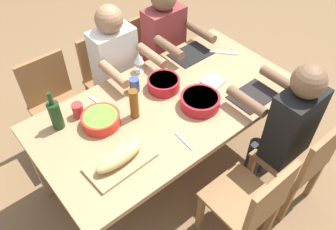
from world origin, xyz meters
The scene contains 27 objects.
ground_plane centered at (0.00, 0.00, 0.00)m, with size 8.00×8.00×0.00m, color brown.
dining_table centered at (0.00, 0.00, 0.66)m, with size 1.85×0.97×0.74m.
chair_near_right centered at (0.51, -0.80, 0.48)m, with size 0.40×0.40×0.85m.
chair_far_left centered at (-0.51, 0.80, 0.48)m, with size 0.40×0.40×0.85m.
diner_far_left centered at (-0.51, 0.62, 0.70)m, with size 0.41×0.53×1.20m.
chair_near_center centered at (0.00, -0.80, 0.48)m, with size 0.40×0.40×0.85m.
diner_near_center centered at (0.00, -0.62, 0.70)m, with size 0.41×0.53×1.20m.
chair_near_left centered at (-0.51, -0.80, 0.48)m, with size 0.40×0.40×0.85m.
diner_near_left centered at (-0.51, -0.62, 0.70)m, with size 0.41×0.53×1.20m.
chair_far_center centered at (0.00, 0.80, 0.48)m, with size 0.40×0.40×0.85m.
serving_bowl_greens centered at (-0.15, 0.15, 0.79)m, with size 0.27×0.27×0.08m.
serving_bowl_pasta centered at (-0.08, -0.15, 0.79)m, with size 0.23×0.23×0.08m.
serving_bowl_salad centered at (0.45, -0.13, 0.78)m, with size 0.25×0.25×0.08m.
cutting_board centered at (0.54, 0.21, 0.75)m, with size 0.40×0.22×0.02m, color tan.
bread_loaf centered at (0.54, 0.21, 0.81)m, with size 0.32×0.11×0.09m, color tan.
wine_bottle centered at (0.67, -0.29, 0.85)m, with size 0.08×0.08×0.29m.
beer_bottle centered at (0.24, -0.05, 0.85)m, with size 0.06×0.06×0.22m, color brown.
wine_glass centered at (-0.06, -0.41, 0.86)m, with size 0.08×0.08×0.17m.
cup_near_right centered at (0.53, -0.29, 0.79)m, with size 0.07×0.07×0.10m, color red.
fork_near_right centered at (0.37, -0.32, 0.74)m, with size 0.02×0.17×0.01m, color silver.
placemat_far_left centered at (-0.51, 0.32, 0.74)m, with size 0.32×0.23×0.01m, color black.
cup_near_center centered at (0.09, -0.26, 0.79)m, with size 0.07×0.07×0.11m, color #334C8C.
fork_near_center centered at (-0.14, -0.32, 0.74)m, with size 0.02×0.17×0.01m, color silver.
placemat_near_left centered at (-0.51, -0.32, 0.74)m, with size 0.32×0.23×0.01m, color black.
fork_far_center centered at (0.14, 0.32, 0.74)m, with size 0.02×0.17×0.01m, color silver.
carving_knife centered at (-0.73, -0.17, 0.74)m, with size 0.23×0.02×0.01m, color silver.
napkin_stack centered at (-0.40, 0.04, 0.75)m, with size 0.14×0.14×0.02m, color white.
Camera 1 is at (1.10, 1.32, 2.39)m, focal length 37.00 mm.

